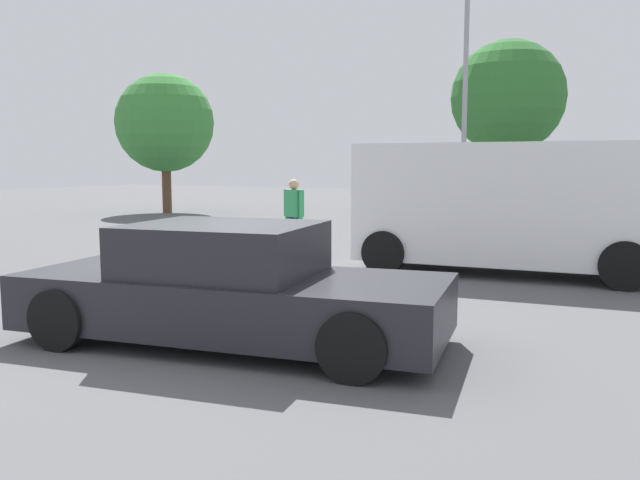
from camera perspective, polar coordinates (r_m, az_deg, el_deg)
name	(u,v)px	position (r m, az deg, el deg)	size (l,w,h in m)	color
ground_plane	(199,340)	(7.21, -10.68, -8.72)	(80.00, 80.00, 0.00)	#515154
sedan_foreground	(230,288)	(6.96, -7.93, -4.25)	(4.76, 2.44, 1.28)	#232328
dog	(291,277)	(9.41, -2.57, -3.29)	(0.31, 0.72, 0.44)	white
van_white	(504,204)	(11.73, 15.99, 3.10)	(5.15, 2.54, 2.26)	white
pedestrian	(294,210)	(13.63, -2.32, 2.66)	(0.53, 0.38, 1.59)	navy
light_post_near	(466,56)	(19.22, 12.78, 15.54)	(0.44, 0.44, 7.38)	gray
tree_back_left	(508,97)	(24.74, 16.28, 12.02)	(4.07, 4.07, 6.35)	brown
tree_back_center	(165,123)	(26.18, -13.54, 10.01)	(3.80, 3.80, 5.40)	brown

